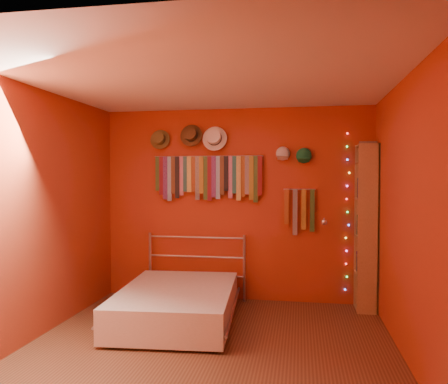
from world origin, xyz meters
The scene contains 16 objects.
ground centered at (0.00, 0.00, 0.00)m, with size 3.50×3.50×0.00m, color #552F1D.
back_wall centered at (0.00, 1.75, 1.25)m, with size 3.50×0.02×2.50m, color maroon.
right_wall centered at (1.75, 0.00, 1.25)m, with size 0.02×3.50×2.50m, color maroon.
left_wall centered at (-1.75, 0.00, 1.25)m, with size 0.02×3.50×2.50m, color maroon.
ceiling centered at (0.00, 0.00, 2.50)m, with size 3.50×3.50×0.02m, color white.
tie_rack centered at (-0.36, 1.68, 1.63)m, with size 1.45×0.03×0.60m.
small_tie_rack centered at (0.83, 1.69, 1.21)m, with size 0.40×0.03×0.59m.
fedora_olive centered at (-1.01, 1.66, 2.12)m, with size 0.27×0.14×0.26m.
fedora_brown centered at (-0.58, 1.65, 2.16)m, with size 0.29×0.16×0.29m.
fedora_white centered at (-0.27, 1.65, 2.12)m, with size 0.32×0.18×0.32m.
cap_white centered at (0.61, 1.70, 1.91)m, with size 0.18×0.22×0.18m.
cap_green centered at (0.88, 1.70, 1.88)m, with size 0.19×0.24×0.19m.
fairy_lights centered at (1.41, 1.71, 1.17)m, with size 0.06×0.02×1.98m.
reading_lamp centered at (1.12, 1.50, 1.06)m, with size 0.07×0.32×0.09m.
bookshelf centered at (1.66, 1.53, 1.02)m, with size 0.25×0.34×2.00m.
bed centered at (-0.51, 0.74, 0.20)m, with size 1.43×1.83×0.86m.
Camera 1 is at (0.84, -3.90, 1.61)m, focal length 35.00 mm.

